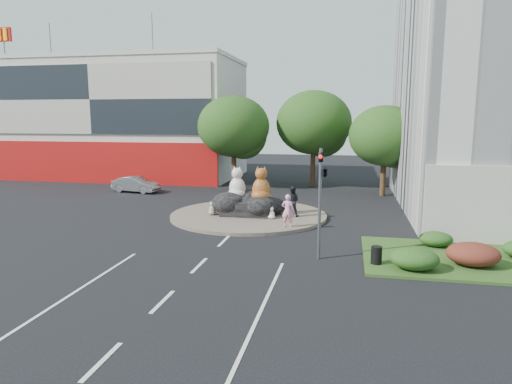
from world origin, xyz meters
The scene contains 21 objects.
ground centered at (0.00, 0.00, 0.00)m, with size 120.00×120.00×0.00m, color black.
roundabout_island centered at (0.00, 10.00, 0.10)m, with size 10.00×10.00×0.20m, color brown.
rock_plinth centered at (0.00, 10.00, 0.65)m, with size 3.20×2.60×0.90m, color black, non-canonical shape.
shophouse_block centered at (-18.00, 27.91, 6.18)m, with size 25.20×12.30×17.40m.
grass_verge centered at (12.00, 3.00, 0.06)m, with size 10.00×6.00×0.12m, color #2B4A18.
tree_left centered at (-3.93, 22.06, 5.25)m, with size 6.46×6.46×8.27m.
tree_mid centered at (3.07, 24.06, 5.56)m, with size 6.84×6.84×8.76m.
tree_right centered at (9.07, 20.06, 4.63)m, with size 5.70×5.70×7.30m.
hedge_near_green centered at (9.00, 1.00, 0.57)m, with size 2.00×1.60×0.90m, color #1C3E13.
hedge_red centered at (11.50, 2.00, 0.61)m, with size 2.20×1.76×0.99m, color #4E1C14.
hedge_back_green centered at (10.50, 4.80, 0.48)m, with size 1.60×1.28×0.72m, color #1C3E13.
traffic_light centered at (5.10, 2.00, 3.62)m, with size 0.44×1.24×5.00m.
street_lamp centered at (12.82, 8.00, 4.55)m, with size 2.34×0.22×8.06m.
cat_white centered at (-0.79, 10.22, 2.17)m, with size 1.28×1.11×2.14m, color beige, non-canonical shape.
cat_tabby centered at (0.87, 9.78, 2.21)m, with size 1.33×1.15×2.22m, color #A54A22, non-canonical shape.
kitten_calico centered at (-2.20, 9.25, 0.65)m, with size 0.53×0.46×0.89m, color beige, non-canonical shape.
kitten_white centered at (1.68, 8.86, 0.59)m, with size 0.47×0.40×0.78m, color white, non-canonical shape.
pedestrian_pink centered at (2.92, 7.00, 1.13)m, with size 0.68×0.45×1.87m, color pink.
pedestrian_dark centered at (2.83, 9.79, 1.16)m, with size 0.93×0.73×1.92m, color black.
parked_car centered at (-11.50, 17.53, 0.68)m, with size 1.43×4.11×1.36m, color #94969B.
litter_bin centered at (7.50, 1.44, 0.50)m, with size 0.47×0.47×0.76m, color black.
Camera 1 is at (6.18, -18.07, 6.35)m, focal length 32.00 mm.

